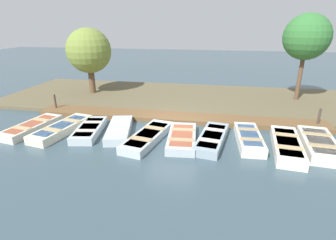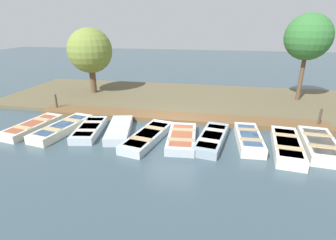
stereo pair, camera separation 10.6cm
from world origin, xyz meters
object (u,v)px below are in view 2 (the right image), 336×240
at_px(rowboat_8, 287,146).
at_px(park_tree_far_left, 90,51).
at_px(rowboat_1, 62,128).
at_px(park_tree_left, 308,37).
at_px(rowboat_9, 320,145).
at_px(rowboat_0, 33,127).
at_px(rowboat_4, 148,137).
at_px(rowboat_5, 182,138).
at_px(rowboat_7, 249,139).
at_px(rowboat_3, 119,129).
at_px(mooring_post_far, 320,118).
at_px(rowboat_2, 90,129).
at_px(mooring_post_near, 56,102).
at_px(rowboat_6, 212,139).

relative_size(rowboat_8, park_tree_far_left, 0.75).
bearing_deg(rowboat_1, park_tree_left, 131.49).
bearing_deg(rowboat_8, rowboat_9, 109.25).
xyz_separation_m(rowboat_0, park_tree_far_left, (-6.68, -0.08, 2.87)).
bearing_deg(rowboat_4, rowboat_5, 107.12).
distance_m(rowboat_7, park_tree_left, 8.71).
xyz_separation_m(rowboat_5, rowboat_8, (0.01, 4.26, 0.03)).
distance_m(rowboat_1, rowboat_3, 2.70).
height_order(rowboat_3, mooring_post_far, mooring_post_far).
bearing_deg(rowboat_2, mooring_post_near, -137.55).
xyz_separation_m(rowboat_1, park_tree_left, (-7.34, 12.10, 3.83)).
relative_size(rowboat_6, mooring_post_far, 3.18).
distance_m(rowboat_2, mooring_post_near, 4.30).
bearing_deg(rowboat_5, rowboat_8, 85.50).
bearing_deg(rowboat_2, park_tree_left, 114.11).
bearing_deg(rowboat_6, park_tree_far_left, -117.73).
bearing_deg(rowboat_4, rowboat_6, 107.74).
relative_size(rowboat_8, mooring_post_near, 3.36).
bearing_deg(rowboat_1, mooring_post_near, -133.17).
xyz_separation_m(rowboat_9, mooring_post_far, (-2.48, 0.73, 0.30)).
bearing_deg(park_tree_far_left, rowboat_2, 24.27).
xyz_separation_m(rowboat_1, rowboat_6, (-0.17, 6.94, -0.01)).
bearing_deg(rowboat_0, rowboat_6, 100.73).
bearing_deg(rowboat_3, rowboat_7, 76.71).
distance_m(rowboat_3, rowboat_4, 1.60).
height_order(rowboat_4, rowboat_5, rowboat_4).
height_order(rowboat_0, rowboat_4, rowboat_0).
bearing_deg(park_tree_far_left, rowboat_7, 58.37).
relative_size(rowboat_2, rowboat_4, 0.83).
relative_size(rowboat_3, rowboat_4, 0.87).
bearing_deg(rowboat_7, rowboat_3, -92.79).
distance_m(rowboat_0, rowboat_8, 11.43).
relative_size(mooring_post_near, mooring_post_far, 1.00).
height_order(rowboat_2, park_tree_far_left, park_tree_far_left).
xyz_separation_m(rowboat_4, rowboat_9, (-0.44, 7.04, 0.04)).
bearing_deg(rowboat_2, mooring_post_far, 94.36).
height_order(rowboat_6, rowboat_7, rowboat_7).
relative_size(rowboat_9, park_tree_far_left, 0.70).
distance_m(rowboat_4, mooring_post_far, 8.31).
xyz_separation_m(mooring_post_near, park_tree_far_left, (-3.81, 0.47, 2.54)).
xyz_separation_m(rowboat_5, park_tree_far_left, (-6.59, -7.26, 2.88)).
bearing_deg(park_tree_far_left, rowboat_9, 63.85).
bearing_deg(rowboat_2, rowboat_1, -93.01).
relative_size(rowboat_4, rowboat_8, 1.03).
relative_size(rowboat_0, park_tree_left, 0.58).
height_order(rowboat_9, mooring_post_far, mooring_post_far).
bearing_deg(mooring_post_near, rowboat_0, 10.92).
distance_m(rowboat_4, rowboat_6, 2.77).
relative_size(rowboat_3, park_tree_far_left, 0.68).
bearing_deg(rowboat_2, rowboat_0, -94.90).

